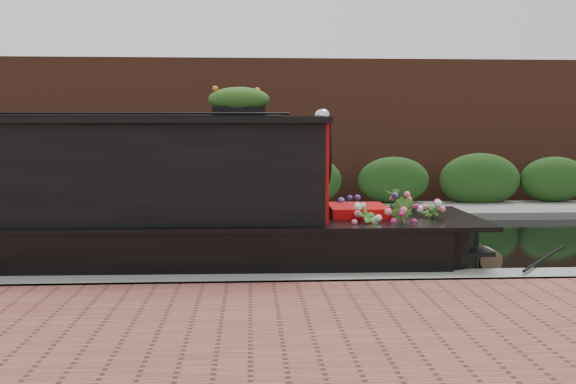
{
  "coord_description": "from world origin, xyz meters",
  "views": [
    {
      "loc": [
        0.84,
        -11.11,
        2.09
      ],
      "look_at": [
        1.46,
        -0.6,
        1.03
      ],
      "focal_mm": 40.0,
      "sensor_mm": 36.0,
      "label": 1
    }
  ],
  "objects": [
    {
      "name": "ground",
      "position": [
        0.0,
        0.0,
        0.0
      ],
      "size": [
        80.0,
        80.0,
        0.0
      ],
      "primitive_type": "plane",
      "color": "black",
      "rests_on": "ground"
    },
    {
      "name": "narrowboat",
      "position": [
        -2.36,
        -2.0,
        0.86
      ],
      "size": [
        12.32,
        2.37,
        2.89
      ],
      "rotation": [
        0.0,
        0.0,
        -0.02
      ],
      "color": "black",
      "rests_on": "ground"
    },
    {
      "name": "far_bank_path",
      "position": [
        0.0,
        4.2,
        0.0
      ],
      "size": [
        40.0,
        2.4,
        0.34
      ],
      "primitive_type": "cube",
      "color": "slate",
      "rests_on": "ground"
    },
    {
      "name": "near_bank_coping",
      "position": [
        0.0,
        -3.3,
        0.0
      ],
      "size": [
        40.0,
        0.6,
        0.5
      ],
      "primitive_type": "cube",
      "color": "gray",
      "rests_on": "ground"
    },
    {
      "name": "far_brick_wall",
      "position": [
        0.0,
        7.2,
        0.0
      ],
      "size": [
        40.0,
        1.0,
        8.0
      ],
      "primitive_type": "cube",
      "color": "#5C2D1F",
      "rests_on": "ground"
    },
    {
      "name": "rope_fender",
      "position": [
        4.32,
        -2.0,
        0.17
      ],
      "size": [
        0.33,
        0.36,
        0.33
      ],
      "primitive_type": "cylinder",
      "rotation": [
        1.57,
        0.0,
        0.0
      ],
      "color": "brown",
      "rests_on": "ground"
    },
    {
      "name": "far_hedge",
      "position": [
        0.0,
        5.1,
        0.0
      ],
      "size": [
        40.0,
        1.1,
        2.8
      ],
      "primitive_type": "cube",
      "color": "#1D4115",
      "rests_on": "ground"
    }
  ]
}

